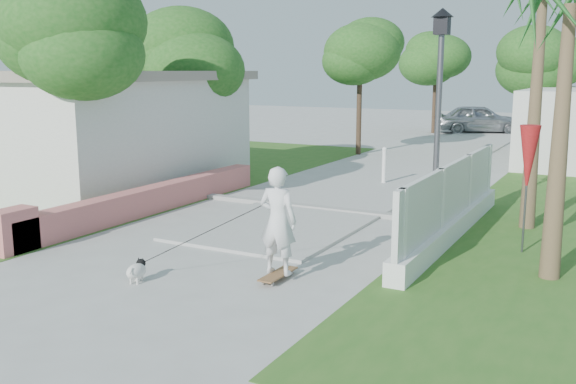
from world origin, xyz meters
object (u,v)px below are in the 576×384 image
Objects in this scene: street_lamp at (438,111)px; skateboarder at (220,231)px; patio_umbrella at (528,160)px; dog at (137,270)px; parked_car at (480,119)px; bollard at (384,165)px.

street_lamp is 2.02× the size of skateboarder.
patio_umbrella is 1.05× the size of skateboarder.
parked_car reaches higher than dog.
bollard is 0.50× the size of skateboarder.
bollard is 9.29m from skateboarder.
street_lamp reaches higher than skateboarder.
parked_car is at bearing 92.81° from bollard.
bollard is 0.25× the size of parked_car.
bollard is at bearing 162.52° from parked_car.
skateboarder is at bearing 162.88° from parked_car.
street_lamp is 1.01× the size of parked_car.
street_lamp is at bearing -115.62° from skateboarder.
patio_umbrella is at bearing -27.76° from street_lamp.
patio_umbrella is 0.52× the size of parked_car.
street_lamp is 8.99× the size of dog.
skateboarder reaches higher than parked_car.
bollard is at bearing 120.96° from street_lamp.
bollard is at bearing 129.91° from patio_umbrella.
street_lamp reaches higher than patio_umbrella.
bollard is 2.21× the size of dog.
parked_car is at bearing 103.61° from patio_umbrella.
bollard is 0.47× the size of patio_umbrella.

